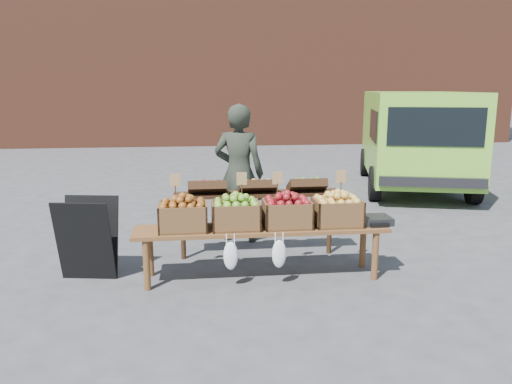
{
  "coord_description": "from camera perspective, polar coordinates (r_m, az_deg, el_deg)",
  "views": [
    {
      "loc": [
        0.12,
        -4.83,
        2.02
      ],
      "look_at": [
        0.78,
        0.76,
        0.85
      ],
      "focal_mm": 35.0,
      "sensor_mm": 36.0,
      "label": 1
    }
  ],
  "objects": [
    {
      "name": "delivery_van",
      "position": [
        10.73,
        17.63,
        5.61
      ],
      "size": [
        3.08,
        4.73,
        1.95
      ],
      "primitive_type": null,
      "rotation": [
        0.0,
        0.0,
        -0.27
      ],
      "color": "#7AC737",
      "rests_on": "ground"
    },
    {
      "name": "back_table",
      "position": [
        6.04,
        0.17,
        -2.63
      ],
      "size": [
        2.1,
        0.44,
        1.04
      ],
      "primitive_type": null,
      "color": "black",
      "rests_on": "ground"
    },
    {
      "name": "display_bench",
      "position": [
        5.42,
        0.63,
        -6.93
      ],
      "size": [
        2.7,
        0.56,
        0.57
      ],
      "primitive_type": null,
      "color": "brown",
      "rests_on": "ground"
    },
    {
      "name": "weighing_scale",
      "position": [
        5.62,
        13.4,
        -3.12
      ],
      "size": [
        0.34,
        0.3,
        0.08
      ],
      "primitive_type": "cube",
      "color": "black",
      "rests_on": "display_bench"
    },
    {
      "name": "crate_red_apples",
      "position": [
        5.34,
        3.57,
        -2.49
      ],
      "size": [
        0.5,
        0.4,
        0.28
      ],
      "primitive_type": null,
      "color": "maroon",
      "rests_on": "display_bench"
    },
    {
      "name": "ground",
      "position": [
        5.24,
        -7.7,
        -11.05
      ],
      "size": [
        80.0,
        80.0,
        0.0
      ],
      "primitive_type": "plane",
      "color": "#47474A"
    },
    {
      "name": "crate_russet_pears",
      "position": [
        5.27,
        -2.33,
        -2.66
      ],
      "size": [
        0.5,
        0.4,
        0.28
      ],
      "primitive_type": null,
      "color": "#5E902B",
      "rests_on": "display_bench"
    },
    {
      "name": "crate_golden_apples",
      "position": [
        5.26,
        -8.32,
        -2.81
      ],
      "size": [
        0.5,
        0.4,
        0.28
      ],
      "primitive_type": null,
      "color": "#974715",
      "rests_on": "display_bench"
    },
    {
      "name": "brick_building",
      "position": [
        20.05,
        -7.5,
        20.19
      ],
      "size": [
        24.0,
        4.0,
        10.0
      ],
      "primitive_type": "cube",
      "color": "brown",
      "rests_on": "ground"
    },
    {
      "name": "crate_green_apples",
      "position": [
        5.46,
        9.26,
        -2.29
      ],
      "size": [
        0.5,
        0.4,
        0.28
      ],
      "primitive_type": null,
      "color": "gold",
      "rests_on": "display_bench"
    },
    {
      "name": "vendor",
      "position": [
        6.61,
        -1.96,
        2.13
      ],
      "size": [
        0.77,
        0.63,
        1.83
      ],
      "primitive_type": "imported",
      "rotation": [
        0.0,
        0.0,
        2.82
      ],
      "color": "#272D23",
      "rests_on": "ground"
    },
    {
      "name": "chalkboard_sign",
      "position": [
        5.65,
        -18.69,
        -5.04
      ],
      "size": [
        0.64,
        0.42,
        0.9
      ],
      "primitive_type": null,
      "rotation": [
        0.0,
        0.0,
        -0.17
      ],
      "color": "black",
      "rests_on": "ground"
    }
  ]
}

